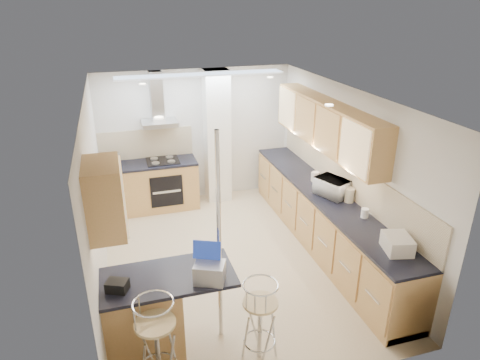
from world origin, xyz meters
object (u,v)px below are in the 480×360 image
object	(u,v)px
bar_stool_end	(260,321)
bar_stool_near	(157,344)
microwave	(332,187)
laptop	(210,272)
bread_bin	(397,244)

from	to	relation	value
bar_stool_end	bar_stool_near	bearing A→B (deg)	130.16
microwave	laptop	xyz separation A→B (m)	(-2.23, -1.56, -0.01)
bar_stool_near	laptop	bearing A→B (deg)	40.19
microwave	bar_stool_near	xyz separation A→B (m)	(-2.84, -1.85, -0.53)
laptop	bar_stool_end	size ratio (longest dim) A/B	0.32
microwave	bar_stool_near	size ratio (longest dim) A/B	0.47
bar_stool_end	bread_bin	xyz separation A→B (m)	(1.76, 0.20, 0.53)
microwave	bar_stool_end	distance (m)	2.57
microwave	bar_stool_end	bearing A→B (deg)	112.52
laptop	bread_bin	bearing A→B (deg)	23.19
bar_stool_near	bread_bin	xyz separation A→B (m)	(2.85, 0.26, 0.49)
bar_stool_near	bread_bin	bearing A→B (deg)	19.90
bar_stool_near	bread_bin	world-z (taller)	bread_bin
laptop	bar_stool_near	world-z (taller)	laptop
bar_stool_end	bread_bin	distance (m)	1.85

